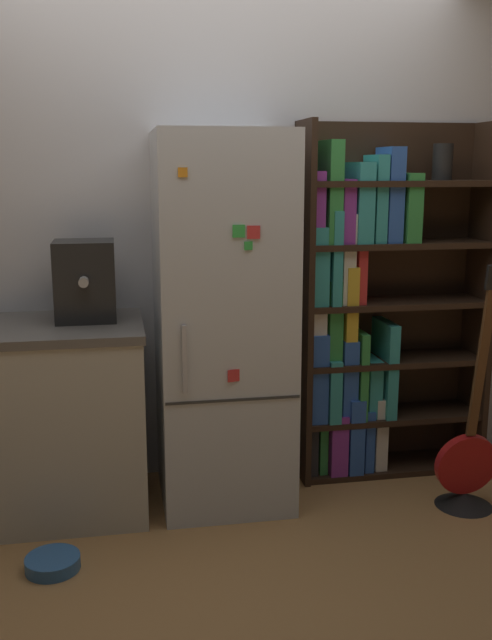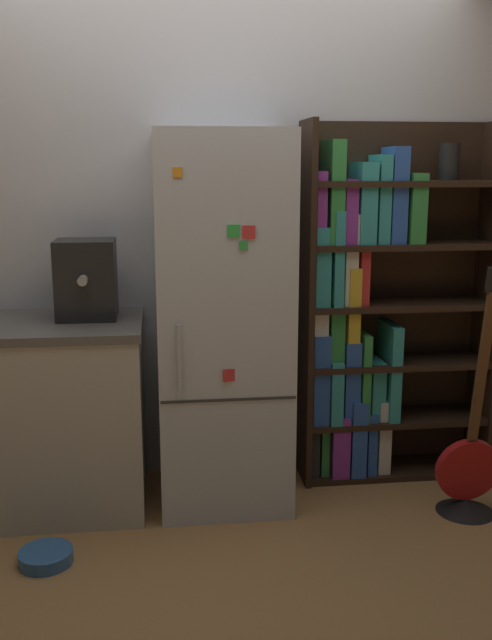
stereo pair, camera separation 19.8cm
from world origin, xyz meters
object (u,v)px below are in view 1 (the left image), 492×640
object	(u,v)px
refrigerator	(222,322)
bookshelf	(366,314)
espresso_machine	(85,281)
pet_bowl	(53,562)
guitar	(466,472)

from	to	relation	value
refrigerator	bookshelf	bearing A→B (deg)	13.08
espresso_machine	refrigerator	bearing A→B (deg)	-5.63
refrigerator	pet_bowl	world-z (taller)	refrigerator
refrigerator	espresso_machine	world-z (taller)	refrigerator
refrigerator	bookshelf	distance (m)	0.81
refrigerator	pet_bowl	bearing A→B (deg)	-144.85
pet_bowl	refrigerator	bearing A→B (deg)	35.15
guitar	refrigerator	bearing A→B (deg)	163.12
bookshelf	pet_bowl	xyz separation A→B (m)	(-1.57, -0.74, -0.82)
bookshelf	espresso_machine	size ratio (longest dim) A/B	4.94
refrigerator	pet_bowl	xyz separation A→B (m)	(-0.79, -0.55, -0.85)
pet_bowl	guitar	bearing A→B (deg)	6.35
refrigerator	guitar	bearing A→B (deg)	-16.88
refrigerator	espresso_machine	xyz separation A→B (m)	(-0.63, 0.06, 0.21)
espresso_machine	guitar	distance (m)	2.02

